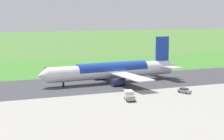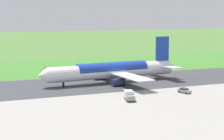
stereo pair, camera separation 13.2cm
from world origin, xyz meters
name	(u,v)px [view 1 (the left image)]	position (x,y,z in m)	size (l,w,h in m)	color
ground_plane	(130,81)	(0.00, 0.00, 0.00)	(800.00, 800.00, 0.00)	#477233
runway_asphalt	(130,81)	(0.00, 0.00, 0.03)	(600.00, 34.00, 0.06)	#38383D
grass_verge_foreground	(97,69)	(0.00, -34.15, 0.02)	(600.00, 80.00, 0.04)	#3C782B
airliner_main	(113,70)	(6.68, -0.03, 4.35)	(54.15, 44.33, 15.88)	white
service_truck_baggage	(129,95)	(13.59, 28.78, 1.40)	(3.63, 6.18, 2.65)	gray
service_car_followme	(184,90)	(-6.36, 26.08, 0.84)	(2.95, 4.54, 1.62)	gray
no_stopping_sign	(45,70)	(24.37, -29.38, 1.64)	(0.60, 0.10, 2.77)	slate
traffic_cone_orange	(28,74)	(30.99, -30.84, 0.28)	(0.40, 0.40, 0.55)	orange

